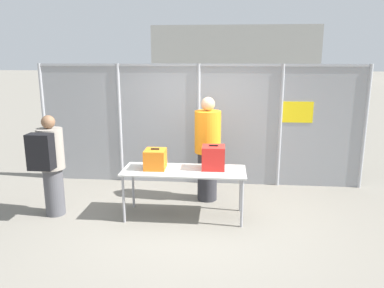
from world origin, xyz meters
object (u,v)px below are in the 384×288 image
suitcase_orange (155,159)px  suitcase_red (213,158)px  utility_trailer (257,141)px  inspection_table (184,174)px  security_worker_near (208,148)px  traveler_hooded (50,162)px

suitcase_orange → suitcase_red: suitcase_red is taller
suitcase_orange → utility_trailer: suitcase_orange is taller
inspection_table → suitcase_red: suitcase_red is taller
inspection_table → suitcase_orange: suitcase_orange is taller
suitcase_red → security_worker_near: 0.68m
traveler_hooded → security_worker_near: (2.41, 0.93, 0.05)m
suitcase_orange → inspection_table: bearing=-3.7°
suitcase_orange → suitcase_red: bearing=4.2°
suitcase_red → traveler_hooded: traveler_hooded is taller
inspection_table → traveler_hooded: (-2.09, -0.16, 0.17)m
suitcase_orange → security_worker_near: security_worker_near is taller
inspection_table → utility_trailer: inspection_table is taller
suitcase_orange → security_worker_near: (0.78, 0.74, 0.02)m
suitcase_orange → traveler_hooded: size_ratio=0.22×
traveler_hooded → utility_trailer: bearing=38.4°
suitcase_orange → utility_trailer: 4.27m
security_worker_near → suitcase_orange: bearing=29.2°
suitcase_red → traveler_hooded: size_ratio=0.24×
suitcase_red → traveler_hooded: (-2.54, -0.25, -0.07)m
inspection_table → security_worker_near: bearing=67.1°
suitcase_red → security_worker_near: security_worker_near is taller
inspection_table → security_worker_near: size_ratio=1.05×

